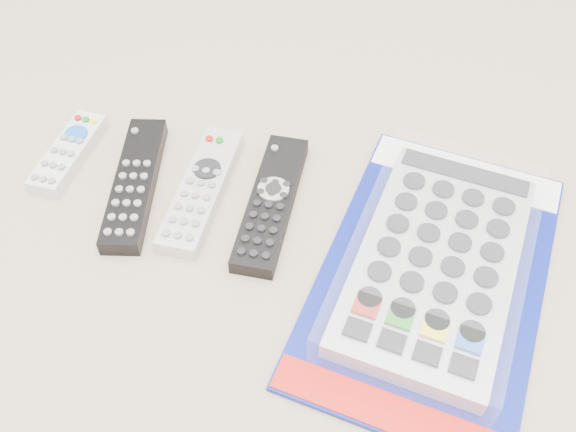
% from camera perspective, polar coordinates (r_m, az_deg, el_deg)
% --- Properties ---
extents(remote_small_grey, '(0.05, 0.13, 0.02)m').
position_cam_1_polar(remote_small_grey, '(0.82, -18.95, 5.37)').
color(remote_small_grey, silver).
rests_on(remote_small_grey, ground).
extents(remote_slim_black, '(0.07, 0.20, 0.02)m').
position_cam_1_polar(remote_slim_black, '(0.76, -13.45, 2.86)').
color(remote_slim_black, black).
rests_on(remote_slim_black, ground).
extents(remote_silver_dvd, '(0.06, 0.19, 0.02)m').
position_cam_1_polar(remote_silver_dvd, '(0.74, -7.69, 2.38)').
color(remote_silver_dvd, '#B8B8BC').
rests_on(remote_silver_dvd, ground).
extents(remote_large_black, '(0.05, 0.20, 0.02)m').
position_cam_1_polar(remote_large_black, '(0.72, -1.50, 1.21)').
color(remote_large_black, black).
rests_on(remote_large_black, ground).
extents(jumbo_remote_packaged, '(0.29, 0.40, 0.05)m').
position_cam_1_polar(jumbo_remote_packaged, '(0.68, 13.11, -3.88)').
color(jumbo_remote_packaged, navy).
rests_on(jumbo_remote_packaged, ground).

